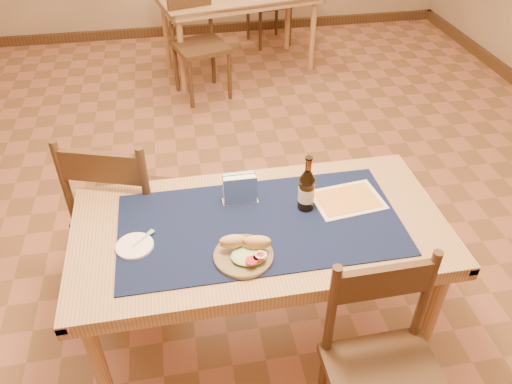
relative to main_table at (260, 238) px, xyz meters
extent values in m
cube|color=#9A5B43|center=(0.00, 0.80, -0.68)|extent=(6.00, 7.00, 0.02)
cylinder|color=tan|center=(-0.72, -0.32, -0.31)|extent=(0.06, 0.06, 0.71)
cylinder|color=tan|center=(0.72, -0.32, -0.31)|extent=(0.06, 0.06, 0.71)
cylinder|color=tan|center=(-0.72, 0.32, -0.31)|extent=(0.06, 0.06, 0.71)
cylinder|color=tan|center=(0.72, 0.32, -0.31)|extent=(0.06, 0.06, 0.71)
cube|color=tan|center=(0.00, 0.00, 0.06)|extent=(1.60, 0.80, 0.04)
cube|color=#0E1935|center=(0.00, 0.00, 0.09)|extent=(1.20, 0.60, 0.01)
cube|color=#432C17|center=(0.00, 4.27, -0.62)|extent=(6.00, 0.06, 0.10)
cylinder|color=tan|center=(-0.19, 2.81, -0.31)|extent=(0.06, 0.06, 0.71)
cylinder|color=tan|center=(1.11, 3.08, -0.31)|extent=(0.06, 0.06, 0.71)
cylinder|color=tan|center=(-0.31, 3.38, -0.31)|extent=(0.06, 0.06, 0.71)
cylinder|color=tan|center=(0.99, 3.65, -0.31)|extent=(0.06, 0.06, 0.71)
cylinder|color=#432C17|center=(-0.35, 0.69, -0.42)|extent=(0.04, 0.04, 0.49)
cylinder|color=#432C17|center=(-0.72, 0.81, -0.42)|extent=(0.04, 0.04, 0.49)
cylinder|color=#432C17|center=(-0.47, 0.31, -0.42)|extent=(0.04, 0.04, 0.49)
cylinder|color=#432C17|center=(-0.85, 0.44, -0.42)|extent=(0.04, 0.04, 0.49)
cube|color=#432C17|center=(-0.60, 0.56, -0.17)|extent=(0.58, 0.58, 0.04)
cube|color=#432C17|center=(-0.66, 0.37, 0.21)|extent=(0.39, 0.16, 0.15)
cylinder|color=#432C17|center=(-0.48, 0.30, 0.08)|extent=(0.04, 0.04, 0.51)
cylinder|color=#432C17|center=(-0.85, 0.43, 0.08)|extent=(0.04, 0.04, 0.51)
cylinder|color=#432C17|center=(0.18, -0.47, -0.44)|extent=(0.04, 0.04, 0.46)
cylinder|color=#432C17|center=(0.55, -0.47, -0.44)|extent=(0.04, 0.04, 0.46)
cube|color=#432C17|center=(0.37, -0.46, 0.15)|extent=(0.37, 0.04, 0.14)
cylinder|color=#432C17|center=(0.18, -0.46, 0.03)|extent=(0.04, 0.04, 0.47)
cylinder|color=#432C17|center=(0.55, -0.46, 0.03)|extent=(0.04, 0.04, 0.47)
cylinder|color=#432C17|center=(-0.15, 2.47, -0.44)|extent=(0.04, 0.04, 0.47)
cylinder|color=#432C17|center=(0.21, 2.58, -0.44)|extent=(0.04, 0.04, 0.47)
cylinder|color=#432C17|center=(-0.26, 2.83, -0.44)|extent=(0.04, 0.04, 0.47)
cylinder|color=#432C17|center=(0.10, 2.94, -0.44)|extent=(0.04, 0.04, 0.47)
cube|color=#432C17|center=(-0.02, 2.70, -0.20)|extent=(0.54, 0.54, 0.04)
cylinder|color=#432C17|center=(-0.26, 2.84, 0.04)|extent=(0.04, 0.04, 0.48)
cylinder|color=#432C17|center=(0.10, 2.95, 0.04)|extent=(0.04, 0.04, 0.48)
cylinder|color=#432C17|center=(0.96, 4.06, -0.45)|extent=(0.04, 0.04, 0.44)
cylinder|color=#432C17|center=(0.61, 3.98, -0.45)|extent=(0.04, 0.04, 0.44)
cylinder|color=#432C17|center=(1.03, 3.72, -0.45)|extent=(0.04, 0.04, 0.44)
cylinder|color=#432C17|center=(0.69, 3.64, -0.45)|extent=(0.04, 0.04, 0.44)
cube|color=#432C17|center=(0.82, 3.85, -0.23)|extent=(0.49, 0.49, 0.04)
cylinder|color=brown|center=(-0.10, -0.18, 0.10)|extent=(0.24, 0.24, 0.01)
torus|color=brown|center=(-0.10, -0.18, 0.10)|extent=(0.24, 0.24, 0.01)
ellipsoid|color=#C0E49C|center=(-0.08, -0.20, 0.11)|extent=(0.14, 0.12, 0.03)
ellipsoid|color=tan|center=(-0.14, -0.15, 0.15)|extent=(0.10, 0.05, 0.06)
ellipsoid|color=tan|center=(-0.04, -0.18, 0.15)|extent=(0.11, 0.06, 0.06)
cylinder|color=#AF1722|center=(-0.08, -0.25, 0.13)|extent=(0.05, 0.05, 0.01)
cylinder|color=#AF1722|center=(-0.05, -0.24, 0.13)|extent=(0.04, 0.04, 0.01)
torus|color=silver|center=(-0.04, -0.23, 0.14)|extent=(0.05, 0.05, 0.01)
cylinder|color=white|center=(-0.53, -0.05, 0.09)|extent=(0.15, 0.15, 0.01)
torus|color=white|center=(-0.53, -0.05, 0.10)|extent=(0.15, 0.15, 0.01)
cube|color=#83C16A|center=(-0.50, -0.03, 0.10)|extent=(0.07, 0.07, 0.00)
cube|color=#83C16A|center=(-0.46, 0.02, 0.10)|extent=(0.03, 0.03, 0.00)
cylinder|color=#49290D|center=(0.22, 0.07, 0.17)|extent=(0.07, 0.07, 0.16)
cone|color=#49290D|center=(0.22, 0.07, 0.27)|extent=(0.07, 0.07, 0.04)
cylinder|color=#49290D|center=(0.22, 0.07, 0.32)|extent=(0.03, 0.03, 0.06)
cylinder|color=#49290D|center=(0.22, 0.07, 0.35)|extent=(0.03, 0.03, 0.01)
cylinder|color=beige|center=(0.22, 0.07, 0.17)|extent=(0.07, 0.07, 0.07)
cube|color=silver|center=(-0.06, 0.17, 0.09)|extent=(0.16, 0.06, 0.00)
cube|color=silver|center=(-0.06, 0.14, 0.16)|extent=(0.15, 0.01, 0.14)
cube|color=silver|center=(-0.06, 0.19, 0.16)|extent=(0.15, 0.01, 0.14)
cube|color=white|center=(-0.06, 0.17, 0.16)|extent=(0.14, 0.04, 0.13)
cube|color=#3D7AC4|center=(-0.06, 0.15, 0.17)|extent=(0.10, 0.00, 0.05)
cube|color=beige|center=(0.42, 0.08, 0.09)|extent=(0.33, 0.26, 0.00)
cube|color=#CA8034|center=(0.42, 0.08, 0.09)|extent=(0.28, 0.21, 0.00)
camera|label=1|loc=(-0.30, -1.56, 1.52)|focal=35.00mm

